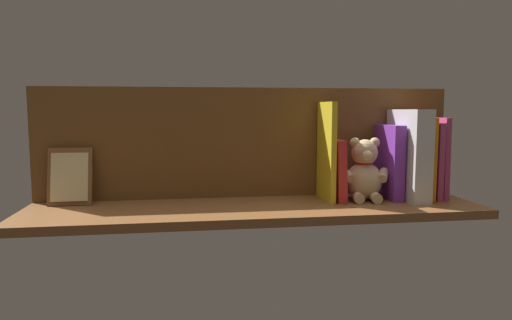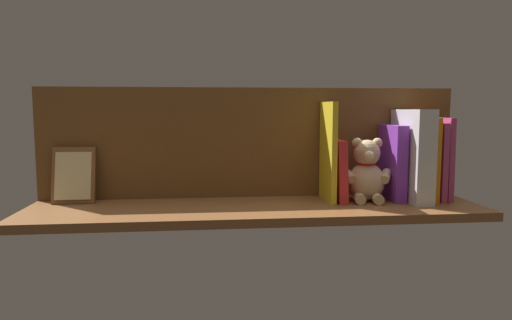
# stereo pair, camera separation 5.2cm
# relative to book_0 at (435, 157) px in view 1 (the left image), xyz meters

# --- Properties ---
(ground_plane) EXTENTS (1.17, 0.30, 0.02)m
(ground_plane) POSITION_rel_book_0_xyz_m (0.52, 0.05, -0.12)
(ground_plane) COLOR brown
(shelf_back_panel) EXTENTS (1.17, 0.02, 0.31)m
(shelf_back_panel) POSITION_rel_book_0_xyz_m (0.52, -0.08, 0.04)
(shelf_back_panel) COLOR brown
(shelf_back_panel) RESTS_ON ground_plane
(book_0) EXTENTS (0.02, 0.14, 0.23)m
(book_0) POSITION_rel_book_0_xyz_m (0.00, 0.00, 0.00)
(book_0) COLOR #B23F72
(book_0) RESTS_ON ground_plane
(book_1) EXTENTS (0.02, 0.14, 0.21)m
(book_1) POSITION_rel_book_0_xyz_m (0.02, 0.00, -0.01)
(book_1) COLOR #B23F72
(book_1) RESTS_ON ground_plane
(book_2) EXTENTS (0.03, 0.14, 0.23)m
(book_2) POSITION_rel_book_0_xyz_m (0.05, 0.00, 0.00)
(book_2) COLOR orange
(book_2) RESTS_ON ground_plane
(dictionary_thick_white) EXTENTS (0.05, 0.18, 0.25)m
(dictionary_thick_white) POSITION_rel_book_0_xyz_m (0.09, 0.02, 0.01)
(dictionary_thick_white) COLOR silver
(dictionary_thick_white) RESTS_ON ground_plane
(book_3) EXTENTS (0.03, 0.14, 0.21)m
(book_3) POSITION_rel_book_0_xyz_m (0.14, 0.00, -0.01)
(book_3) COLOR purple
(book_3) RESTS_ON ground_plane
(teddy_bear) EXTENTS (0.14, 0.12, 0.17)m
(teddy_bear) POSITION_rel_book_0_xyz_m (0.22, 0.02, -0.04)
(teddy_bear) COLOR #D1B284
(teddy_bear) RESTS_ON ground_plane
(book_4) EXTENTS (0.03, 0.14, 0.17)m
(book_4) POSITION_rel_book_0_xyz_m (0.29, -0.00, -0.03)
(book_4) COLOR red
(book_4) RESTS_ON ground_plane
(book_5) EXTENTS (0.01, 0.13, 0.27)m
(book_5) POSITION_rel_book_0_xyz_m (0.32, -0.00, 0.02)
(book_5) COLOR yellow
(book_5) RESTS_ON ground_plane
(picture_frame_leaning) EXTENTS (0.11, 0.05, 0.15)m
(picture_frame_leaning) POSITION_rel_book_0_xyz_m (1.00, -0.04, -0.04)
(picture_frame_leaning) COLOR brown
(picture_frame_leaning) RESTS_ON ground_plane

